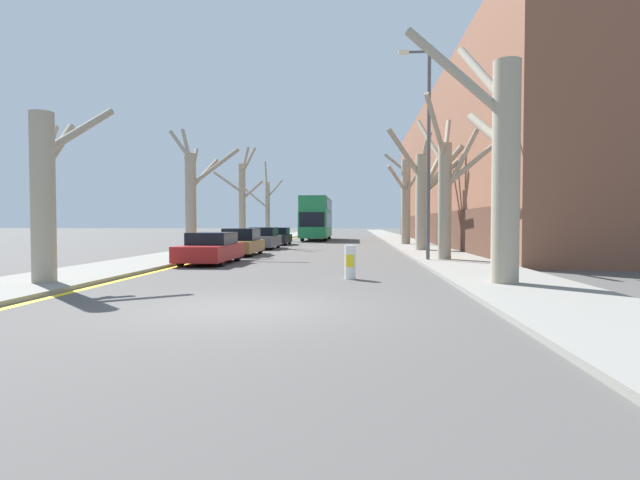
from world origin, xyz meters
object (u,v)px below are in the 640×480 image
(street_tree_left_3, at_px, (267,208))
(street_tree_left_2, at_px, (242,200))
(street_tree_right_0, at_px, (500,160))
(parked_car_1, at_px, (241,243))
(street_tree_right_2, at_px, (424,194))
(parked_car_3, at_px, (278,237))
(lamp_post, at_px, (427,145))
(traffic_bollard, at_px, (350,262))
(double_decker_bus, at_px, (317,216))
(street_tree_left_0, at_px, (47,189))
(street_tree_left_1, at_px, (192,194))
(parked_car_0, at_px, (211,249))
(parked_car_2, at_px, (264,239))
(street_tree_right_1, at_px, (446,187))
(street_tree_right_3, at_px, (405,199))

(street_tree_left_3, bearing_deg, street_tree_left_2, -88.89)
(street_tree_right_0, bearing_deg, parked_car_1, 128.67)
(street_tree_right_2, height_order, parked_car_1, street_tree_right_2)
(parked_car_3, xyz_separation_m, lamp_post, (9.24, -16.86, 4.49))
(parked_car_3, bearing_deg, street_tree_right_2, -40.89)
(traffic_bollard, bearing_deg, street_tree_left_3, 104.61)
(double_decker_bus, xyz_separation_m, traffic_bollard, (3.77, -34.73, -1.87))
(street_tree_left_0, xyz_separation_m, street_tree_right_2, (12.53, 17.10, 0.80))
(street_tree_right_0, bearing_deg, street_tree_right_2, 89.28)
(street_tree_left_1, distance_m, parked_car_0, 5.29)
(parked_car_2, height_order, parked_car_3, parked_car_2)
(street_tree_right_0, bearing_deg, parked_car_0, 145.03)
(street_tree_left_0, bearing_deg, street_tree_left_3, 90.23)
(parked_car_2, bearing_deg, double_decker_bus, 82.61)
(parked_car_1, bearing_deg, lamp_post, -24.08)
(street_tree_right_1, xyz_separation_m, lamp_post, (-0.89, -0.26, 1.83))
(double_decker_bus, bearing_deg, parked_car_0, -94.33)
(street_tree_right_3, height_order, parked_car_0, street_tree_right_3)
(street_tree_left_0, height_order, street_tree_right_2, street_tree_right_2)
(double_decker_bus, xyz_separation_m, parked_car_2, (-2.21, -17.08, -1.72))
(street_tree_left_2, height_order, lamp_post, lamp_post)
(street_tree_right_2, distance_m, street_tree_right_3, 8.45)
(double_decker_bus, distance_m, lamp_post, 28.84)
(street_tree_right_0, relative_size, parked_car_0, 1.62)
(street_tree_right_0, bearing_deg, street_tree_left_2, 118.59)
(street_tree_right_3, distance_m, parked_car_0, 20.62)
(parked_car_2, bearing_deg, street_tree_right_1, -45.99)
(street_tree_right_3, height_order, double_decker_bus, street_tree_right_3)
(double_decker_bus, distance_m, parked_car_2, 17.31)
(parked_car_2, xyz_separation_m, parked_car_3, (0.00, 6.11, -0.03))
(street_tree_left_0, distance_m, street_tree_left_3, 34.50)
(street_tree_left_0, relative_size, traffic_bollard, 5.16)
(street_tree_right_2, distance_m, double_decker_bus, 21.44)
(street_tree_right_2, distance_m, parked_car_2, 10.97)
(street_tree_left_3, relative_size, parked_car_3, 1.93)
(street_tree_left_1, height_order, street_tree_right_2, street_tree_right_2)
(street_tree_left_0, bearing_deg, parked_car_3, 84.97)
(traffic_bollard, bearing_deg, street_tree_left_2, 111.36)
(street_tree_left_0, distance_m, street_tree_right_0, 12.37)
(lamp_post, bearing_deg, traffic_bollard, -115.28)
(street_tree_right_1, height_order, double_decker_bus, street_tree_right_1)
(parked_car_1, relative_size, traffic_bollard, 3.98)
(street_tree_right_2, relative_size, double_decker_bus, 0.66)
(street_tree_right_0, relative_size, street_tree_right_2, 1.00)
(street_tree_right_2, bearing_deg, street_tree_left_1, -156.97)
(double_decker_bus, bearing_deg, parked_car_3, -101.41)
(street_tree_right_0, height_order, lamp_post, lamp_post)
(street_tree_left_3, height_order, traffic_bollard, street_tree_left_3)
(street_tree_right_0, distance_m, double_decker_bus, 37.10)
(street_tree_right_2, height_order, traffic_bollard, street_tree_right_2)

